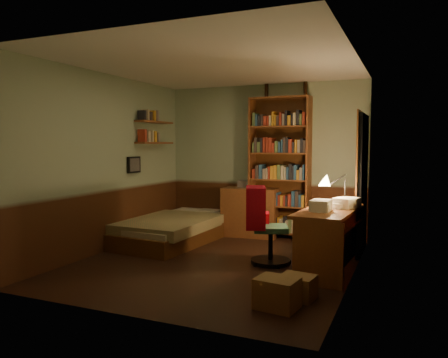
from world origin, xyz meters
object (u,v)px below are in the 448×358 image
at_px(mini_stereo, 245,184).
at_px(bookshelf, 280,168).
at_px(cardboard_box_a, 277,293).
at_px(cardboard_box_b, 298,287).
at_px(bed, 174,220).
at_px(desk_lamp, 345,180).
at_px(desk, 329,240).
at_px(office_chair, 271,227).
at_px(dresser, 250,212).

bearing_deg(mini_stereo, bookshelf, -6.90).
distance_m(bookshelf, cardboard_box_a, 3.41).
relative_size(mini_stereo, cardboard_box_b, 0.66).
xyz_separation_m(bed, desk_lamp, (2.77, -0.40, 0.78)).
xyz_separation_m(bed, desk, (2.63, -0.75, 0.05)).
distance_m(bed, mini_stereo, 1.40).
bearing_deg(desk_lamp, bed, -178.30).
relative_size(cardboard_box_a, cardboard_box_b, 1.15).
bearing_deg(mini_stereo, cardboard_box_a, -67.72).
bearing_deg(bed, cardboard_box_a, -38.48).
bearing_deg(office_chair, bed, 138.30).
bearing_deg(desk, bed, 168.17).
bearing_deg(dresser, cardboard_box_a, -70.87).
bearing_deg(desk_lamp, bookshelf, 143.97).
bearing_deg(cardboard_box_b, dresser, 118.85).
xyz_separation_m(bed, cardboard_box_a, (2.40, -2.23, -0.19)).
relative_size(dresser, desk, 0.65).
height_order(desk, office_chair, office_chair).
bearing_deg(cardboard_box_b, bed, 143.01).
height_order(bed, desk, desk).
bearing_deg(bookshelf, cardboard_box_b, -68.74).
height_order(dresser, office_chair, office_chair).
height_order(mini_stereo, bookshelf, bookshelf).
bearing_deg(bed, cardboard_box_b, -32.52).
relative_size(bookshelf, cardboard_box_a, 6.03).
xyz_separation_m(mini_stereo, office_chair, (0.99, -1.67, -0.40)).
height_order(bookshelf, desk, bookshelf).
distance_m(cardboard_box_a, cardboard_box_b, 0.36).
height_order(desk, cardboard_box_a, desk).
height_order(bed, office_chair, office_chair).
height_order(dresser, desk_lamp, desk_lamp).
distance_m(bed, cardboard_box_a, 3.28).
distance_m(bookshelf, office_chair, 1.80).
bearing_deg(mini_stereo, bed, -136.85).
distance_m(desk, office_chair, 0.77).
bearing_deg(desk_lamp, desk, -100.92).
height_order(mini_stereo, cardboard_box_b, mini_stereo).
relative_size(mini_stereo, desk, 0.16).
xyz_separation_m(mini_stereo, cardboard_box_b, (1.63, -2.83, -0.77)).
bearing_deg(desk, desk_lamp, 73.43).
bearing_deg(bookshelf, cardboard_box_a, -72.74).
bearing_deg(desk_lamp, mini_stereo, 154.66).
relative_size(dresser, bookshelf, 0.40).
xyz_separation_m(dresser, cardboard_box_a, (1.37, -3.04, -0.27)).
relative_size(mini_stereo, desk_lamp, 0.33).
xyz_separation_m(desk_lamp, cardboard_box_a, (-0.37, -1.84, -0.96)).
relative_size(bed, cardboard_box_b, 6.59).
xyz_separation_m(dresser, office_chair, (0.84, -1.54, 0.08)).
bearing_deg(dresser, desk, -49.39).
relative_size(bed, bookshelf, 0.95).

